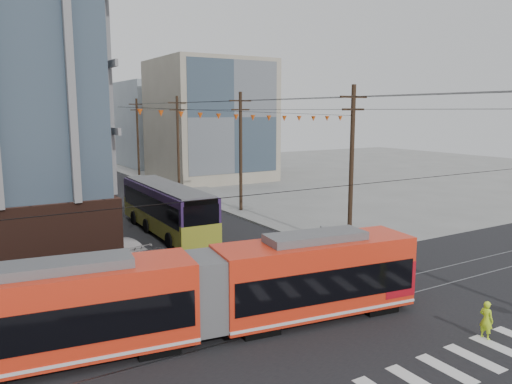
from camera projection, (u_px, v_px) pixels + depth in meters
ground at (372, 342)px, 20.30m from camera, size 160.00×160.00×0.00m
bg_bldg_ne_near at (209, 120)px, 67.73m from camera, size 14.00×14.00×16.00m
bg_bldg_ne_far at (169, 124)px, 85.82m from camera, size 16.00×16.00×14.00m
utility_pole_far at (138, 138)px, 71.08m from camera, size 0.30×0.30×11.00m
streetcar at (205, 293)px, 20.56m from camera, size 19.77×5.41×3.77m
city_bus at (167, 208)px, 38.34m from camera, size 3.19×13.48×3.80m
parked_car_silver at (148, 263)px, 28.31m from camera, size 2.76×5.00×1.56m
parked_car_white at (121, 249)px, 31.51m from camera, size 2.86×5.10×1.40m
parked_car_grey at (84, 224)px, 38.37m from camera, size 2.50×5.00×1.36m
pedestrian at (486, 320)px, 20.53m from camera, size 0.41×0.60×1.62m
jersey_barrier at (331, 238)px, 35.12m from camera, size 2.66×4.28×0.85m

